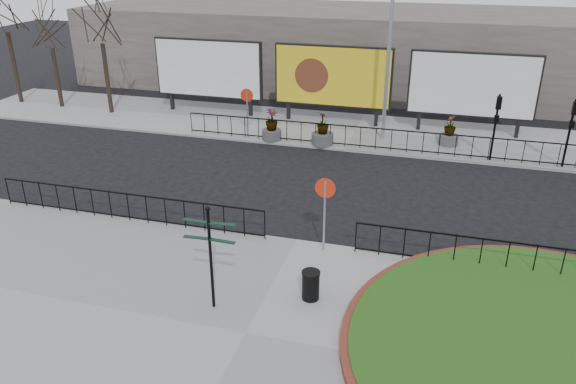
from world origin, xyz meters
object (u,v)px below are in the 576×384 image
(planter_c, at_px, (449,134))
(fingerpost_sign, at_px, (210,248))
(billboard_mid, at_px, (333,77))
(litter_bin, at_px, (311,285))
(lamp_post, at_px, (390,42))
(planter_a, at_px, (272,128))
(planter_b, at_px, (323,133))

(planter_c, bearing_deg, fingerpost_sign, -111.12)
(billboard_mid, xyz_separation_m, litter_bin, (2.72, -16.08, -2.05))
(billboard_mid, height_order, fingerpost_sign, billboard_mid)
(lamp_post, distance_m, litter_bin, 14.74)
(litter_bin, relative_size, planter_a, 0.55)
(lamp_post, bearing_deg, planter_b, -149.42)
(fingerpost_sign, distance_m, planter_c, 16.32)
(planter_b, bearing_deg, lamp_post, 30.58)
(billboard_mid, relative_size, planter_c, 4.25)
(fingerpost_sign, height_order, litter_bin, fingerpost_sign)
(planter_b, bearing_deg, planter_a, 180.00)
(billboard_mid, bearing_deg, fingerpost_sign, -89.04)
(planter_a, bearing_deg, lamp_post, 16.91)
(lamp_post, bearing_deg, litter_bin, -91.15)
(planter_b, distance_m, planter_c, 6.06)
(lamp_post, height_order, planter_c, lamp_post)
(litter_bin, distance_m, planter_a, 13.46)
(planter_a, relative_size, planter_c, 1.07)
(planter_b, height_order, planter_c, planter_b)
(planter_c, bearing_deg, billboard_mid, 162.22)
(planter_c, bearing_deg, planter_b, -164.70)
(lamp_post, distance_m, planter_c, 5.22)
(planter_b, bearing_deg, planter_c, 15.30)
(fingerpost_sign, relative_size, litter_bin, 3.52)
(billboard_mid, bearing_deg, planter_b, -85.20)
(billboard_mid, height_order, litter_bin, billboard_mid)
(planter_a, distance_m, planter_b, 2.56)
(billboard_mid, distance_m, fingerpost_sign, 17.16)
(litter_bin, relative_size, planter_c, 0.58)
(lamp_post, distance_m, planter_b, 5.19)
(lamp_post, relative_size, litter_bin, 10.81)
(planter_c, bearing_deg, lamp_post, 180.00)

